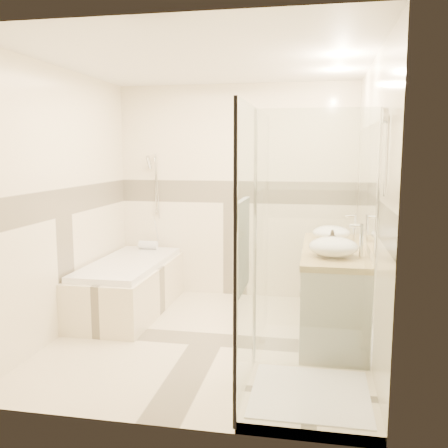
% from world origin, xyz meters
% --- Properties ---
extents(room, '(2.82, 3.02, 2.52)m').
position_xyz_m(room, '(0.06, 0.01, 1.26)').
color(room, beige).
rests_on(room, ground).
extents(bathtub, '(0.75, 1.70, 0.56)m').
position_xyz_m(bathtub, '(-1.02, 0.65, 0.31)').
color(bathtub, beige).
rests_on(bathtub, ground).
extents(vanity, '(0.58, 1.62, 0.85)m').
position_xyz_m(vanity, '(1.12, 0.30, 0.43)').
color(vanity, silver).
rests_on(vanity, ground).
extents(shower_enclosure, '(0.96, 0.93, 2.04)m').
position_xyz_m(shower_enclosure, '(0.83, -0.97, 0.51)').
color(shower_enclosure, beige).
rests_on(shower_enclosure, ground).
extents(vessel_sink_near, '(0.37, 0.37, 0.15)m').
position_xyz_m(vessel_sink_near, '(1.10, 0.69, 0.92)').
color(vessel_sink_near, white).
rests_on(vessel_sink_near, vanity).
extents(vessel_sink_far, '(0.41, 0.41, 0.17)m').
position_xyz_m(vessel_sink_far, '(1.10, -0.09, 0.93)').
color(vessel_sink_far, white).
rests_on(vessel_sink_far, vanity).
extents(faucet_near, '(0.11, 0.03, 0.26)m').
position_xyz_m(faucet_near, '(1.32, 0.69, 1.00)').
color(faucet_near, silver).
rests_on(faucet_near, vanity).
extents(faucet_far, '(0.12, 0.03, 0.29)m').
position_xyz_m(faucet_far, '(1.32, -0.09, 1.02)').
color(faucet_far, silver).
rests_on(faucet_far, vanity).
extents(amenity_bottle_a, '(0.09, 0.09, 0.15)m').
position_xyz_m(amenity_bottle_a, '(1.10, 0.32, 0.93)').
color(amenity_bottle_a, black).
rests_on(amenity_bottle_a, vanity).
extents(amenity_bottle_b, '(0.14, 0.14, 0.16)m').
position_xyz_m(amenity_bottle_b, '(1.10, 0.30, 0.93)').
color(amenity_bottle_b, black).
rests_on(amenity_bottle_b, vanity).
extents(folded_towels, '(0.19, 0.25, 0.07)m').
position_xyz_m(folded_towels, '(1.10, 0.97, 0.89)').
color(folded_towels, silver).
rests_on(folded_towels, vanity).
extents(rolled_towel, '(0.22, 0.10, 0.10)m').
position_xyz_m(rolled_towel, '(-1.03, 1.31, 0.61)').
color(rolled_towel, silver).
rests_on(rolled_towel, bathtub).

